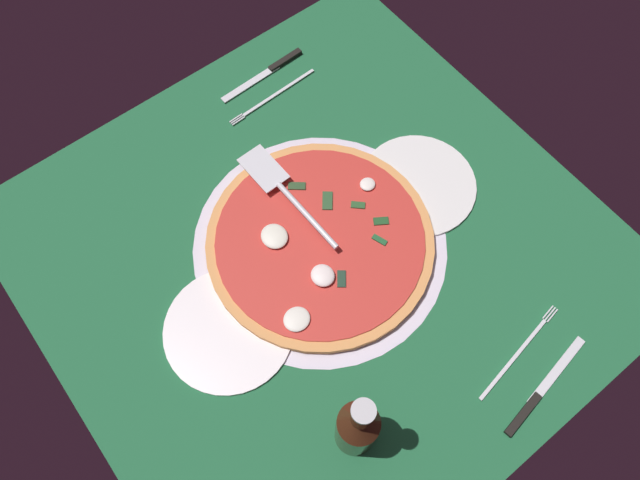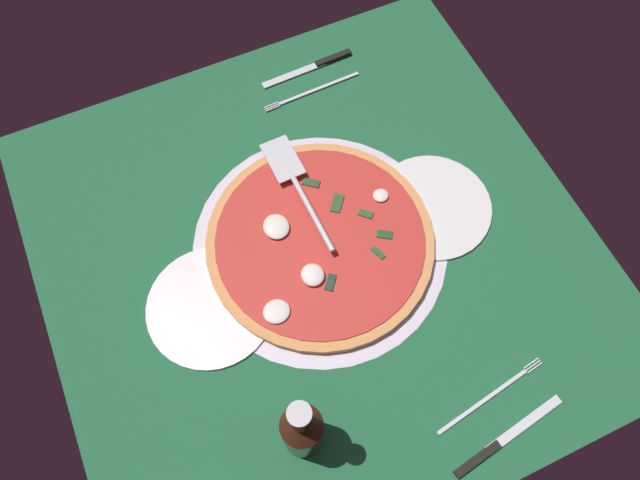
{
  "view_description": "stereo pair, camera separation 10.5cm",
  "coord_description": "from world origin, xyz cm",
  "px_view_note": "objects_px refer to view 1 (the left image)",
  "views": [
    {
      "loc": [
        26.26,
        33.97,
        96.96
      ],
      "look_at": [
        -0.94,
        -0.95,
        1.92
      ],
      "focal_mm": 34.26,
      "sensor_mm": 36.0,
      "label": 1
    },
    {
      "loc": [
        17.3,
        39.38,
        96.96
      ],
      "look_at": [
        -0.94,
        -0.95,
        1.92
      ],
      "focal_mm": 34.26,
      "sensor_mm": 36.0,
      "label": 2
    }
  ],
  "objects_px": {
    "pizza_server": "(286,193)",
    "place_setting_near": "(271,84)",
    "dinner_plate_right": "(229,330)",
    "pizza": "(320,241)",
    "dinner_plate_left": "(418,185)",
    "beer_bottle": "(357,427)",
    "place_setting_far": "(529,374)"
  },
  "relations": [
    {
      "from": "dinner_plate_right",
      "to": "place_setting_far",
      "type": "relative_size",
      "value": 1.0
    },
    {
      "from": "pizza",
      "to": "pizza_server",
      "type": "height_order",
      "value": "pizza_server"
    },
    {
      "from": "dinner_plate_right",
      "to": "pizza",
      "type": "distance_m",
      "value": 0.21
    },
    {
      "from": "dinner_plate_left",
      "to": "place_setting_near",
      "type": "distance_m",
      "value": 0.36
    },
    {
      "from": "place_setting_far",
      "to": "beer_bottle",
      "type": "distance_m",
      "value": 0.31
    },
    {
      "from": "dinner_plate_right",
      "to": "place_setting_near",
      "type": "relative_size",
      "value": 0.99
    },
    {
      "from": "pizza_server",
      "to": "place_setting_near",
      "type": "distance_m",
      "value": 0.27
    },
    {
      "from": "pizza",
      "to": "dinner_plate_left",
      "type": "bearing_deg",
      "value": 175.49
    },
    {
      "from": "dinner_plate_left",
      "to": "beer_bottle",
      "type": "height_order",
      "value": "beer_bottle"
    },
    {
      "from": "dinner_plate_right",
      "to": "place_setting_near",
      "type": "xyz_separation_m",
      "value": [
        -0.35,
        -0.37,
        -0.0
      ]
    },
    {
      "from": "dinner_plate_right",
      "to": "pizza_server",
      "type": "distance_m",
      "value": 0.26
    },
    {
      "from": "dinner_plate_left",
      "to": "pizza_server",
      "type": "distance_m",
      "value": 0.24
    },
    {
      "from": "place_setting_near",
      "to": "dinner_plate_right",
      "type": "bearing_deg",
      "value": 44.45
    },
    {
      "from": "pizza",
      "to": "place_setting_near",
      "type": "xyz_separation_m",
      "value": [
        -0.14,
        -0.34,
        -0.01
      ]
    },
    {
      "from": "dinner_plate_right",
      "to": "beer_bottle",
      "type": "relative_size",
      "value": 0.94
    },
    {
      "from": "pizza_server",
      "to": "beer_bottle",
      "type": "xyz_separation_m",
      "value": [
        0.16,
        0.39,
        0.05
      ]
    },
    {
      "from": "dinner_plate_left",
      "to": "pizza",
      "type": "xyz_separation_m",
      "value": [
        0.21,
        -0.02,
        0.01
      ]
    },
    {
      "from": "dinner_plate_right",
      "to": "pizza",
      "type": "relative_size",
      "value": 0.54
    },
    {
      "from": "place_setting_near",
      "to": "beer_bottle",
      "type": "bearing_deg",
      "value": 62.87
    },
    {
      "from": "dinner_plate_right",
      "to": "pizza_server",
      "type": "xyz_separation_m",
      "value": [
        -0.22,
        -0.13,
        0.04
      ]
    },
    {
      "from": "dinner_plate_right",
      "to": "place_setting_far",
      "type": "height_order",
      "value": "place_setting_far"
    },
    {
      "from": "place_setting_near",
      "to": "place_setting_far",
      "type": "xyz_separation_m",
      "value": [
        0.02,
        0.72,
        -0.0
      ]
    },
    {
      "from": "pizza",
      "to": "beer_bottle",
      "type": "relative_size",
      "value": 1.74
    },
    {
      "from": "place_setting_near",
      "to": "beer_bottle",
      "type": "distance_m",
      "value": 0.69
    },
    {
      "from": "place_setting_near",
      "to": "beer_bottle",
      "type": "xyz_separation_m",
      "value": [
        0.29,
        0.62,
        0.09
      ]
    },
    {
      "from": "pizza_server",
      "to": "place_setting_near",
      "type": "bearing_deg",
      "value": -31.44
    },
    {
      "from": "dinner_plate_right",
      "to": "pizza",
      "type": "xyz_separation_m",
      "value": [
        -0.21,
        -0.03,
        0.01
      ]
    },
    {
      "from": "dinner_plate_right",
      "to": "place_setting_far",
      "type": "distance_m",
      "value": 0.49
    },
    {
      "from": "pizza_server",
      "to": "dinner_plate_right",
      "type": "bearing_deg",
      "value": 119.81
    },
    {
      "from": "place_setting_near",
      "to": "place_setting_far",
      "type": "distance_m",
      "value": 0.72
    },
    {
      "from": "pizza",
      "to": "beer_bottle",
      "type": "distance_m",
      "value": 0.33
    },
    {
      "from": "dinner_plate_left",
      "to": "place_setting_near",
      "type": "xyz_separation_m",
      "value": [
        0.08,
        -0.35,
        -0.0
      ]
    }
  ]
}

